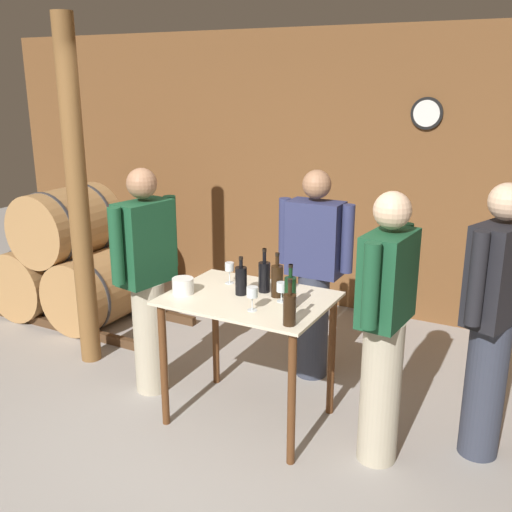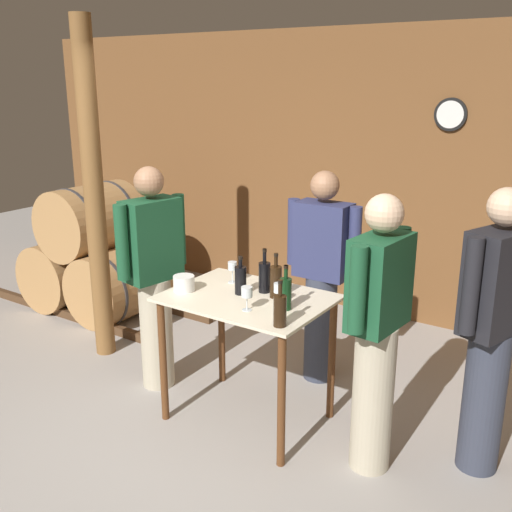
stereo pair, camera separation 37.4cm
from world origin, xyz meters
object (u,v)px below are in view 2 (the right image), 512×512
Objects in this scene: person_visitor_bearded at (322,273)px; wine_glass_near_left at (232,267)px; wine_bottle_center at (276,281)px; wine_bottle_right at (286,293)px; wooden_post at (94,196)px; wine_bottle_far_left at (241,279)px; person_visitor_near_door at (377,331)px; person_visitor_with_scarf at (154,275)px; ice_bucket at (184,283)px; wine_bottle_far_right at (280,310)px; wine_glass_near_right at (279,289)px; wine_glass_near_center at (247,293)px; wine_bottle_left at (264,276)px; person_host at (492,328)px.

wine_glass_near_left is at bearing -121.35° from person_visitor_bearded.
wine_bottle_center is 0.21m from wine_bottle_right.
wooden_post is 10.49× the size of wine_bottle_far_left.
wine_bottle_far_left is 0.15× the size of person_visitor_near_door.
wine_glass_near_left is 0.09× the size of person_visitor_near_door.
person_visitor_bearded is at bearing 38.96° from person_visitor_with_scarf.
person_visitor_bearded is (0.96, 0.78, -0.03)m from person_visitor_with_scarf.
wine_bottle_far_left is 0.81m from person_visitor_bearded.
wine_bottle_far_right is at bearing -9.95° from ice_bucket.
person_visitor_with_scarf is at bearing -179.29° from wine_glass_near_right.
wine_glass_near_center is at bearing 162.32° from wine_bottle_far_right.
wine_bottle_center is at bearing -20.96° from wine_bottle_left.
wine_bottle_left and wine_bottle_center have the same top height.
ice_bucket is 0.08× the size of person_host.
wine_bottle_far_left is at bearing -132.92° from wine_bottle_left.
wooden_post reaches higher than wine_bottle_far_right.
wine_bottle_right is 0.12m from wine_glass_near_right.
wine_glass_near_center is (1.72, -0.37, -0.35)m from wooden_post.
wine_bottle_far_right is at bearing -151.72° from person_visitor_near_door.
wine_bottle_right is at bearing -3.00° from person_visitor_with_scarf.
wine_glass_near_right is at bearing 0.71° from person_visitor_with_scarf.
wine_bottle_far_right is 0.85m from ice_bucket.
person_host reaches higher than wine_bottle_far_right.
wine_bottle_center is 1.05× the size of wine_bottle_right.
ice_bucket is 1.08m from person_visitor_bearded.
wine_bottle_left reaches higher than wine_bottle_far_right.
wine_bottle_center is (1.75, -0.08, -0.35)m from wooden_post.
wooden_post reaches higher than ice_bucket.
person_host is 1.40m from person_visitor_bearded.
wine_bottle_far_right is (0.27, -0.38, -0.01)m from wine_bottle_center.
ice_bucket is (-0.35, -0.16, -0.05)m from wine_bottle_far_left.
wooden_post is 1.62× the size of person_visitor_with_scarf.
person_host is at bearing 7.80° from person_visitor_with_scarf.
wine_glass_near_center is at bearing -44.45° from wine_glass_near_left.
wine_bottle_far_right is at bearing -13.40° from person_visitor_with_scarf.
person_visitor_bearded is (-0.29, 1.08, -0.14)m from wine_bottle_far_right.
person_visitor_bearded is at bearing 133.59° from person_visitor_near_door.
wine_bottle_center is at bearing -2.65° from wooden_post.
person_visitor_bearded is (-0.00, 0.98, -0.15)m from wine_glass_near_center.
wine_bottle_center is 0.18× the size of person_visitor_bearded.
person_visitor_bearded reaches higher than wine_bottle_center.
wine_bottle_center reaches higher than wine_bottle_right.
wine_bottle_right is 0.17× the size of person_visitor_bearded.
person_visitor_with_scarf is at bearing 177.00° from wine_bottle_right.
person_visitor_near_door is (0.78, -0.82, 0.03)m from person_visitor_bearded.
person_visitor_bearded is at bearing 92.34° from wine_bottle_center.
wine_bottle_center is 0.71m from person_visitor_bearded.
wine_glass_near_right is 1.06m from person_visitor_with_scarf.
wooden_post is 1.80m from wine_glass_near_center.
wine_glass_near_right is at bearing 122.75° from wine_bottle_far_right.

